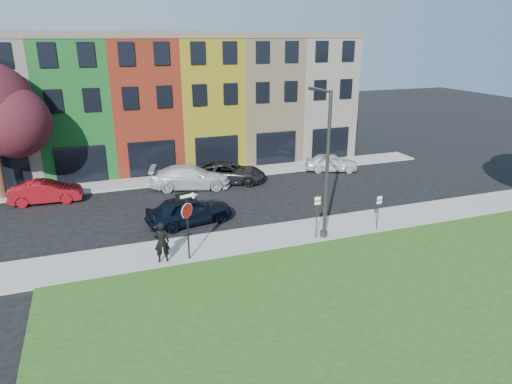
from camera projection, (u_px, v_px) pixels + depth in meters
name	position (u px, v px, depth m)	size (l,w,h in m)	color
ground	(306.00, 261.00, 21.79)	(120.00, 120.00, 0.00)	black
sidewalk_near	(315.00, 230.00, 25.08)	(40.00, 3.00, 0.12)	gray
sidewalk_far	(183.00, 178.00, 34.15)	(40.00, 2.40, 0.12)	gray
rowhouse_block	(171.00, 101.00, 38.20)	(30.00, 10.12, 10.00)	#BFB39F
stop_sign	(187.00, 212.00, 20.96)	(1.02, 0.31, 3.35)	black
man	(162.00, 242.00, 21.18)	(0.77, 0.55, 1.98)	black
sedan_near	(189.00, 210.00, 25.84)	(5.12, 2.78, 1.65)	black
parked_car_red	(46.00, 192.00, 29.16)	(4.48, 1.79, 1.45)	maroon
parked_car_silver	(191.00, 177.00, 31.93)	(5.91, 3.47, 1.61)	silver
parked_car_dark	(229.00, 173.00, 33.21)	(5.79, 4.30, 1.46)	black
parked_car_white	(331.00, 162.00, 35.99)	(4.39, 2.97, 1.39)	silver
street_lamp	(325.00, 165.00, 23.09)	(0.40, 2.58, 7.62)	#444648
parking_sign_a	(317.00, 212.00, 23.40)	(0.32, 0.10, 2.45)	#444648
parking_sign_b	(379.00, 208.00, 24.69)	(0.32, 0.09, 1.97)	#444648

